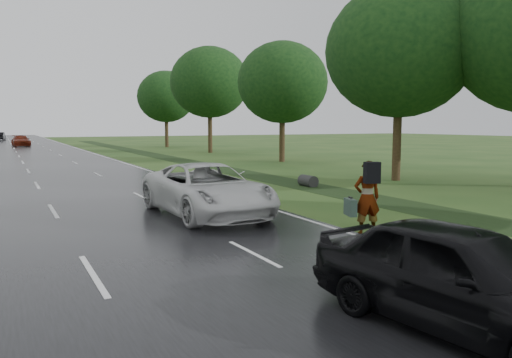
% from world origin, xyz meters
% --- Properties ---
extents(ground, '(220.00, 220.00, 0.00)m').
position_xyz_m(ground, '(0.00, 0.00, 0.00)').
color(ground, '#234318').
rests_on(ground, ground).
extents(road, '(14.00, 180.00, 0.04)m').
position_xyz_m(road, '(0.00, 45.00, 0.02)').
color(road, black).
rests_on(road, ground).
extents(edge_stripe_east, '(0.12, 180.00, 0.01)m').
position_xyz_m(edge_stripe_east, '(6.75, 45.00, 0.04)').
color(edge_stripe_east, silver).
rests_on(edge_stripe_east, road).
extents(center_line, '(0.12, 180.00, 0.01)m').
position_xyz_m(center_line, '(0.00, 45.00, 0.04)').
color(center_line, silver).
rests_on(center_line, road).
extents(drainage_ditch, '(2.20, 120.00, 0.56)m').
position_xyz_m(drainage_ditch, '(11.50, 18.71, 0.04)').
color(drainage_ditch, black).
rests_on(drainage_ditch, ground).
extents(tree_east_b, '(7.60, 7.60, 10.11)m').
position_xyz_m(tree_east_b, '(17.00, 10.00, 6.68)').
color(tree_east_b, '#322014').
rests_on(tree_east_b, ground).
extents(tree_east_c, '(7.00, 7.00, 9.29)m').
position_xyz_m(tree_east_c, '(18.20, 24.00, 6.14)').
color(tree_east_c, '#322014').
rests_on(tree_east_c, ground).
extents(tree_east_d, '(8.00, 8.00, 10.76)m').
position_xyz_m(tree_east_d, '(17.80, 38.00, 7.15)').
color(tree_east_d, '#322014').
rests_on(tree_east_d, ground).
extents(tree_east_f, '(7.20, 7.20, 9.62)m').
position_xyz_m(tree_east_f, '(17.50, 52.00, 6.37)').
color(tree_east_f, '#322014').
rests_on(tree_east_f, ground).
extents(pedestrian, '(0.96, 0.98, 1.99)m').
position_xyz_m(pedestrian, '(7.17, 0.54, 1.03)').
color(pedestrian, '#A5998C').
rests_on(pedestrian, ground).
extents(white_pickup, '(2.94, 6.04, 1.65)m').
position_xyz_m(white_pickup, '(4.37, 5.00, 0.87)').
color(white_pickup, silver).
rests_on(white_pickup, road).
extents(dark_sedan, '(2.49, 4.82, 1.57)m').
position_xyz_m(dark_sedan, '(4.20, -5.09, 0.82)').
color(dark_sedan, black).
rests_on(dark_sedan, road).
extents(far_car_red, '(2.37, 5.04, 1.42)m').
position_xyz_m(far_car_red, '(1.00, 62.60, 0.75)').
color(far_car_red, maroon).
rests_on(far_car_red, road).
extents(far_car_dark, '(2.03, 4.52, 1.44)m').
position_xyz_m(far_car_dark, '(-1.41, 89.57, 0.76)').
color(far_car_dark, black).
rests_on(far_car_dark, road).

